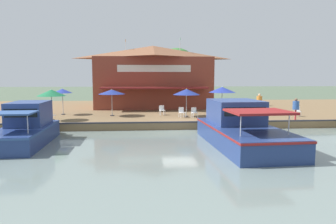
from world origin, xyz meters
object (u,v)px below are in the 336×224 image
object	(u,v)px
patio_umbrella_mid_patio_right	(112,92)
cafe_chair_under_first_umbrella	(35,112)
cafe_chair_far_corner_seat	(298,111)
cafe_chair_mid_patio	(162,110)
person_near_entrance	(296,106)
patio_umbrella_by_entrance	(222,90)
patio_umbrella_mid_patio_left	(62,91)
mooring_post	(234,116)
waterfront_restaurant	(153,76)
patio_umbrella_near_quay_edge	(51,93)
patio_umbrella_far_corner	(186,92)
motorboat_distant_upstream	(28,128)
tree_behind_restaurant	(175,69)
person_mid_patio	(259,101)
cafe_chair_beside_entrance	(194,112)
motorboat_far_downstream	(237,128)
cafe_chair_facing_river	(182,112)

from	to	relation	value
patio_umbrella_mid_patio_right	cafe_chair_under_first_umbrella	xyz separation A→B (m)	(1.06, -6.11, -1.61)
cafe_chair_far_corner_seat	cafe_chair_mid_patio	size ratio (longest dim) A/B	1.00
patio_umbrella_mid_patio_right	person_near_entrance	size ratio (longest dim) A/B	1.36
patio_umbrella_by_entrance	cafe_chair_under_first_umbrella	bearing A→B (deg)	-89.96
patio_umbrella_mid_patio_left	patio_umbrella_by_entrance	world-z (taller)	patio_umbrella_by_entrance
cafe_chair_mid_patio	mooring_post	xyz separation A→B (m)	(4.44, 5.22, -0.05)
waterfront_restaurant	patio_umbrella_near_quay_edge	distance (m)	13.87
waterfront_restaurant	patio_umbrella_by_entrance	size ratio (longest dim) A/B	5.09
patio_umbrella_near_quay_edge	patio_umbrella_far_corner	bearing A→B (deg)	97.66
cafe_chair_far_corner_seat	motorboat_distant_upstream	xyz separation A→B (m)	(6.42, -19.99, -0.15)
waterfront_restaurant	motorboat_distant_upstream	bearing A→B (deg)	-25.29
tree_behind_restaurant	person_mid_patio	bearing A→B (deg)	35.07
cafe_chair_beside_entrance	mooring_post	distance (m)	3.59
waterfront_restaurant	person_mid_patio	world-z (taller)	waterfront_restaurant
motorboat_distant_upstream	patio_umbrella_mid_patio_left	bearing A→B (deg)	-177.39
patio_umbrella_mid_patio_left	mooring_post	size ratio (longest dim) A/B	2.84
patio_umbrella_mid_patio_left	motorboat_far_downstream	bearing A→B (deg)	51.37
waterfront_restaurant	cafe_chair_facing_river	bearing A→B (deg)	11.49
patio_umbrella_mid_patio_left	person_mid_patio	xyz separation A→B (m)	(-0.13, 18.16, -0.97)
patio_umbrella_near_quay_edge	cafe_chair_far_corner_seat	size ratio (longest dim) A/B	2.86
cafe_chair_under_first_umbrella	tree_behind_restaurant	distance (m)	18.21
waterfront_restaurant	patio_umbrella_by_entrance	xyz separation A→B (m)	(9.77, 5.60, -1.24)
cafe_chair_far_corner_seat	tree_behind_restaurant	bearing A→B (deg)	-144.41
motorboat_far_downstream	mooring_post	size ratio (longest dim) A/B	11.58
person_mid_patio	waterfront_restaurant	bearing A→B (deg)	-126.76
person_mid_patio	motorboat_far_downstream	size ratio (longest dim) A/B	0.19
cafe_chair_far_corner_seat	patio_umbrella_by_entrance	bearing A→B (deg)	-94.70
waterfront_restaurant	cafe_chair_under_first_umbrella	size ratio (longest dim) A/B	15.37
patio_umbrella_near_quay_edge	cafe_chair_beside_entrance	size ratio (longest dim) A/B	2.86
patio_umbrella_by_entrance	tree_behind_restaurant	distance (m)	12.82
cafe_chair_under_first_umbrella	mooring_post	world-z (taller)	cafe_chair_under_first_umbrella
patio_umbrella_mid_patio_left	cafe_chair_far_corner_seat	world-z (taller)	patio_umbrella_mid_patio_left
patio_umbrella_by_entrance	cafe_chair_facing_river	size ratio (longest dim) A/B	3.02
waterfront_restaurant	cafe_chair_far_corner_seat	size ratio (longest dim) A/B	15.37
patio_umbrella_far_corner	patio_umbrella_mid_patio_left	bearing A→B (deg)	-101.40
cafe_chair_beside_entrance	cafe_chair_facing_river	size ratio (longest dim) A/B	1.00
cafe_chair_far_corner_seat	patio_umbrella_mid_patio_right	bearing A→B (deg)	-95.69
motorboat_distant_upstream	patio_umbrella_far_corner	bearing A→B (deg)	123.99
motorboat_far_downstream	person_mid_patio	bearing A→B (deg)	152.64
patio_umbrella_by_entrance	person_mid_patio	size ratio (longest dim) A/B	1.42
patio_umbrella_by_entrance	motorboat_distant_upstream	world-z (taller)	patio_umbrella_by_entrance
waterfront_restaurant	mooring_post	bearing A→B (deg)	23.98
person_mid_patio	mooring_post	world-z (taller)	person_mid_patio
patio_umbrella_mid_patio_right	tree_behind_restaurant	world-z (taller)	tree_behind_restaurant
patio_umbrella_far_corner	tree_behind_restaurant	world-z (taller)	tree_behind_restaurant
cafe_chair_far_corner_seat	mooring_post	bearing A→B (deg)	-67.61
waterfront_restaurant	cafe_chair_beside_entrance	xyz separation A→B (m)	(10.49, 3.10, -3.04)
patio_umbrella_mid_patio_left	mooring_post	xyz separation A→B (m)	(5.44, 14.07, -1.70)
person_mid_patio	motorboat_far_downstream	world-z (taller)	motorboat_far_downstream
mooring_post	motorboat_far_downstream	bearing A→B (deg)	-14.85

